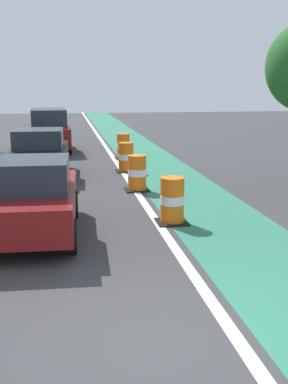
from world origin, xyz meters
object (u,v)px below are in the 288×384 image
object	(u,v)px
traffic_barrel_front	(172,201)
traffic_barrel_far	(123,146)
traffic_barrel_back	(126,158)
parked_sedan_second	(40,154)
parked_sedan_nearest	(31,198)
parked_suv_third	(49,130)
traffic_barrel_mid	(137,173)

from	to	relation	value
traffic_barrel_front	traffic_barrel_far	bearing A→B (deg)	89.47
traffic_barrel_front	traffic_barrel_back	xyz separation A→B (m)	(-0.20, 6.91, 0.00)
parked_sedan_second	traffic_barrel_front	xyz separation A→B (m)	(3.31, -6.33, -0.30)
parked_sedan_nearest	traffic_barrel_far	distance (m)	11.14
parked_suv_third	traffic_barrel_front	xyz separation A→B (m)	(3.18, -13.14, -0.50)
traffic_barrel_front	traffic_barrel_mid	size ratio (longest dim) A/B	1.00
parked_suv_third	traffic_barrel_far	size ratio (longest dim) A/B	4.30
parked_suv_third	traffic_barrel_back	xyz separation A→B (m)	(2.97, -6.23, -0.50)
parked_sedan_second	traffic_barrel_mid	xyz separation A→B (m)	(3.03, -2.70, -0.30)
parked_sedan_second	traffic_barrel_far	size ratio (longest dim) A/B	3.82
traffic_barrel_mid	traffic_barrel_back	xyz separation A→B (m)	(0.08, 3.28, 0.00)
traffic_barrel_far	traffic_barrel_mid	bearing A→B (deg)	-93.29
traffic_barrel_mid	traffic_barrel_front	bearing A→B (deg)	-85.56
parked_sedan_nearest	traffic_barrel_back	size ratio (longest dim) A/B	3.82
traffic_barrel_far	traffic_barrel_back	bearing A→B (deg)	-95.23
parked_sedan_second	traffic_barrel_far	xyz separation A→B (m)	(3.41, 3.83, -0.30)
parked_sedan_second	traffic_barrel_back	distance (m)	3.18
parked_sedan_nearest	parked_suv_third	distance (m)	13.62
traffic_barrel_front	traffic_barrel_far	world-z (taller)	same
parked_sedan_nearest	traffic_barrel_mid	world-z (taller)	parked_sedan_nearest
traffic_barrel_mid	traffic_barrel_back	bearing A→B (deg)	88.63
traffic_barrel_back	parked_sedan_nearest	bearing A→B (deg)	-111.94
traffic_barrel_front	traffic_barrel_far	xyz separation A→B (m)	(0.09, 10.17, 0.00)
parked_sedan_nearest	traffic_barrel_far	xyz separation A→B (m)	(3.27, 10.65, -0.30)
parked_sedan_nearest	traffic_barrel_mid	bearing A→B (deg)	54.82
traffic_barrel_mid	traffic_barrel_far	size ratio (longest dim) A/B	1.00
parked_sedan_second	traffic_barrel_mid	distance (m)	4.07
parked_sedan_second	traffic_barrel_front	size ratio (longest dim) A/B	3.82
parked_sedan_second	traffic_barrel_back	bearing A→B (deg)	10.50
traffic_barrel_front	parked_sedan_nearest	bearing A→B (deg)	-171.43
parked_sedan_second	traffic_barrel_front	distance (m)	7.15
parked_sedan_second	traffic_barrel_front	world-z (taller)	parked_sedan_second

